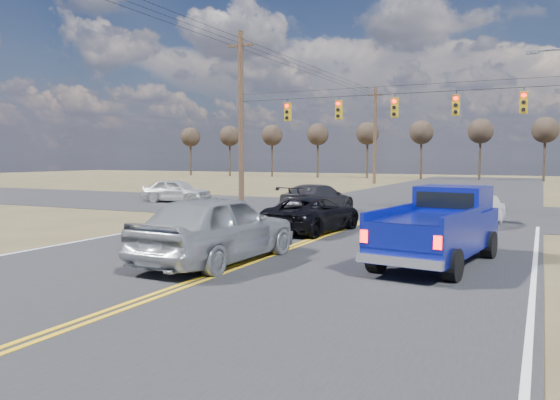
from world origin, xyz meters
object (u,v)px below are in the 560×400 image
at_px(white_car_queue, 479,210).
at_px(dgrey_car_queue, 318,199).
at_px(cross_car_west, 177,191).
at_px(silver_suv, 217,228).
at_px(black_suv, 313,214).
at_px(pickup_truck, 439,227).

xyz_separation_m(white_car_queue, dgrey_car_queue, (-7.71, 1.53, 0.10)).
relative_size(white_car_queue, cross_car_west, 0.89).
height_order(silver_suv, black_suv, silver_suv).
xyz_separation_m(silver_suv, dgrey_car_queue, (-2.31, 12.88, -0.20)).
xyz_separation_m(silver_suv, black_suv, (0.00, 6.64, -0.28)).
distance_m(silver_suv, black_suv, 6.64).
bearing_deg(cross_car_west, silver_suv, -146.57).
bearing_deg(white_car_queue, silver_suv, 72.51).
bearing_deg(cross_car_west, pickup_truck, -131.90).
bearing_deg(pickup_truck, dgrey_car_queue, 133.70).
distance_m(silver_suv, cross_car_west, 19.73).
relative_size(pickup_truck, cross_car_west, 1.29).
distance_m(pickup_truck, cross_car_west, 22.04).
bearing_deg(dgrey_car_queue, cross_car_west, -5.95).
height_order(pickup_truck, dgrey_car_queue, pickup_truck).
bearing_deg(white_car_queue, dgrey_car_queue, -3.27).
xyz_separation_m(black_suv, white_car_queue, (5.40, 4.72, -0.02)).
height_order(black_suv, cross_car_west, cross_car_west).
bearing_deg(cross_car_west, black_suv, -130.45).
distance_m(dgrey_car_queue, cross_car_west, 10.52).
xyz_separation_m(white_car_queue, cross_car_west, (-17.97, 3.86, 0.10)).
distance_m(black_suv, cross_car_west, 15.22).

